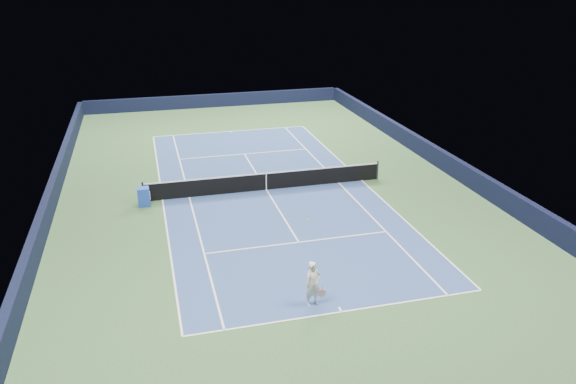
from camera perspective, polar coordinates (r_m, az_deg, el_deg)
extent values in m
plane|color=#34562F|center=(30.19, -2.21, 0.23)|extent=(40.00, 40.00, 0.00)
cube|color=black|center=(48.77, -7.44, 9.20)|extent=(22.00, 0.35, 1.10)
cube|color=black|center=(33.87, 15.96, 2.82)|extent=(0.35, 40.00, 1.10)
cube|color=black|center=(29.76, -23.01, -0.78)|extent=(0.35, 40.00, 1.10)
cube|color=navy|center=(30.19, -2.21, 0.23)|extent=(10.97, 23.77, 0.01)
cube|color=white|center=(41.27, -5.88, 6.16)|extent=(10.97, 0.08, 0.00)
cube|color=white|center=(20.03, 5.48, -12.02)|extent=(10.97, 0.08, 0.00)
cube|color=white|center=(31.74, 7.49, 1.18)|extent=(0.08, 23.77, 0.00)
cube|color=white|center=(29.58, -12.63, -0.77)|extent=(0.08, 23.77, 0.00)
cube|color=white|center=(31.27, 5.16, 0.95)|extent=(0.08, 23.77, 0.00)
cube|color=white|center=(29.64, -9.99, -0.52)|extent=(0.08, 23.77, 0.00)
cube|color=white|center=(36.09, -4.46, 3.88)|extent=(8.23, 0.08, 0.00)
cube|color=white|center=(24.52, 1.10, -5.12)|extent=(8.23, 0.08, 0.00)
cube|color=white|center=(30.18, -2.21, 0.24)|extent=(0.08, 12.80, 0.00)
cube|color=white|center=(41.13, -5.84, 6.10)|extent=(0.08, 0.30, 0.00)
cube|color=white|center=(20.15, 5.33, -11.79)|extent=(0.08, 0.30, 0.00)
cylinder|color=black|center=(29.38, -14.49, 0.01)|extent=(0.10, 0.10, 1.07)
cylinder|color=black|center=(31.90, 9.06, 2.20)|extent=(0.10, 0.10, 1.07)
cube|color=black|center=(30.02, -2.22, 1.04)|extent=(12.80, 0.03, 0.91)
cube|color=white|center=(29.85, -2.24, 1.91)|extent=(12.80, 0.04, 0.06)
cube|color=white|center=(30.02, -2.22, 1.04)|extent=(0.05, 0.04, 0.91)
cube|color=#1E43B7|center=(28.93, -14.46, -0.47)|extent=(0.60, 0.55, 0.95)
cube|color=white|center=(28.94, -13.88, -0.46)|extent=(0.08, 0.42, 0.42)
imported|color=silver|center=(19.89, 2.55, -9.31)|extent=(0.71, 0.57, 1.70)
cylinder|color=#CB839D|center=(20.02, 3.48, -9.63)|extent=(0.03, 0.03, 0.28)
cylinder|color=black|center=(20.14, 3.46, -10.22)|extent=(0.28, 0.02, 0.28)
cylinder|color=pink|center=(20.14, 3.46, -10.22)|extent=(0.30, 0.03, 0.30)
sphere|color=yellow|center=(19.81, 2.07, -2.85)|extent=(0.07, 0.07, 0.07)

